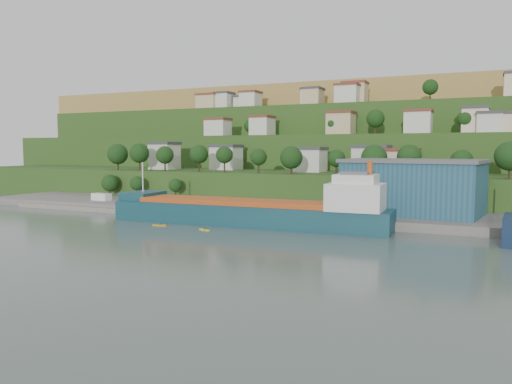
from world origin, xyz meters
The scene contains 10 objects.
ground centered at (0.00, 0.00, 0.00)m, with size 500.00×500.00×0.00m, color #4C5C55.
quay centered at (20.00, 28.00, 0.00)m, with size 220.00×26.00×4.00m, color slate.
pebble_beach centered at (-55.00, 22.00, 0.00)m, with size 40.00×18.00×2.40m, color slate.
hillside centered at (0.01, 168.69, 0.09)m, with size 360.00×210.92×96.00m.
cargo_ship_near centered at (3.71, 10.09, 2.66)m, with size 65.14×12.62×16.66m.
warehouse centered at (35.07, 31.00, 8.43)m, with size 33.31×23.06×12.80m.
caravan centered at (-52.29, 22.98, 2.64)m, with size 6.15×2.56×2.87m, color white.
dinghy centered at (-42.39, 16.69, 1.59)m, with size 3.92×1.47×0.78m, color silver.
kayak_orange centered at (-15.58, 0.92, 0.24)m, with size 3.30×1.39×0.81m.
kayak_yellow centered at (-3.20, -0.26, 0.22)m, with size 2.97×1.50×0.74m.
Camera 1 is at (50.76, -90.53, 17.30)m, focal length 35.00 mm.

